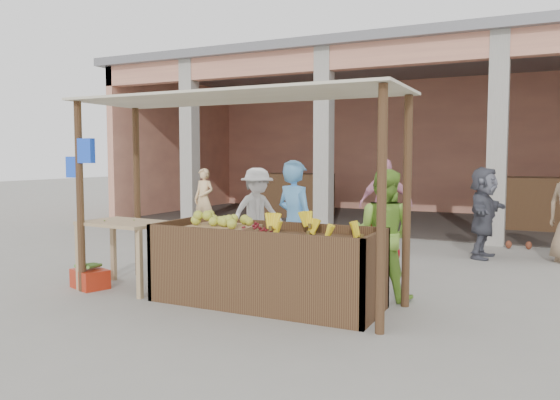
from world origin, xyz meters
The scene contains 19 objects.
ground centered at (0.00, 0.00, 0.00)m, with size 60.00×60.00×0.00m, color gray.
market_building centered at (0.05, 8.93, 2.70)m, with size 14.40×6.40×4.20m.
fruit_stall centered at (0.50, 0.00, 0.40)m, with size 2.60×0.95×0.80m, color brown.
stall_awning centered at (-0.01, 0.06, 1.98)m, with size 4.09×1.35×2.39m.
banana_heap centered at (1.07, 0.05, 0.90)m, with size 1.06×0.58×0.19m, color yellow, non-canonical shape.
melon_tray centered at (-0.12, 0.06, 0.89)m, with size 0.76×0.66×0.20m.
berry_heap centered at (0.36, 0.01, 0.87)m, with size 0.47×0.38×0.15m, color maroon.
side_table centered at (-1.44, -0.12, 0.72)m, with size 1.13×0.81×0.86m.
papaya_pile centered at (-1.44, -0.12, 0.96)m, with size 0.68×0.39×0.19m, color #407E29, non-canonical shape.
red_crate centered at (-1.88, -0.29, 0.12)m, with size 0.46×0.33×0.24m, color #AE2812.
plantain_bundle centered at (-1.88, -0.29, 0.28)m, with size 0.36×0.25×0.07m, color #558C33, non-canonical shape.
produce_sacks centered at (2.94, 5.32, 0.29)m, with size 0.75×0.47×0.57m.
vendor_blue centered at (0.44, 0.96, 0.87)m, with size 0.65×0.48×1.74m, color #5CA5EA.
vendor_green centered at (1.62, 0.85, 0.81)m, with size 0.78×0.45×1.62m, color #84BC3C.
motorcycle centered at (0.65, 2.14, 0.46)m, with size 1.77×0.61×0.92m, color #A10514.
shopper_a centered at (-0.95, 2.50, 0.81)m, with size 1.04×0.52×1.61m, color silver.
shopper_b centered at (0.77, 4.20, 0.88)m, with size 1.03×0.55×1.75m, color pink.
shopper_d centered at (2.43, 4.10, 0.80)m, with size 1.47×0.61×1.59m, color #4D4F5B.
shopper_e centered at (-3.75, 5.13, 0.73)m, with size 0.55×0.41×1.47m, color #F4C688.
Camera 1 is at (3.30, -5.42, 1.68)m, focal length 35.00 mm.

